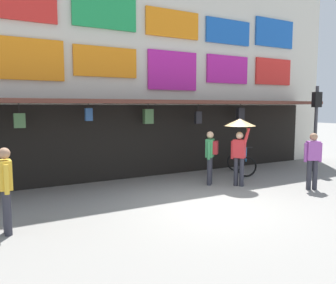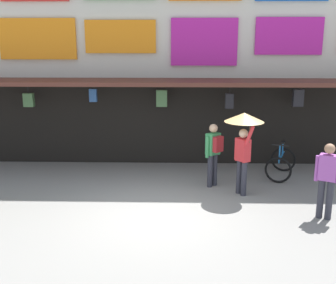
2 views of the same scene
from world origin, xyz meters
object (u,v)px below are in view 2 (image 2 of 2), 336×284
Objects in this scene: bicycle_parked at (281,163)px; pedestrian_in_blue at (327,177)px; pedestrian_in_white at (214,150)px; pedestrian_with_umbrella at (244,131)px.

pedestrian_in_blue is (0.28, -2.79, 0.55)m from bicycle_parked.
pedestrian_in_white is (-1.98, -0.82, 0.59)m from bicycle_parked.
bicycle_parked is at bearing 22.62° from pedestrian_in_white.
pedestrian_with_umbrella is 1.09m from pedestrian_in_white.
pedestrian_in_blue and pedestrian_in_white have the same top height.
pedestrian_in_blue is at bearing -84.31° from bicycle_parked.
pedestrian_in_blue is at bearing -41.39° from pedestrian_with_umbrella.
bicycle_parked is at bearing 95.69° from pedestrian_in_blue.
bicycle_parked is 2.22m from pedestrian_in_white.
bicycle_parked is at bearing 46.60° from pedestrian_with_umbrella.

